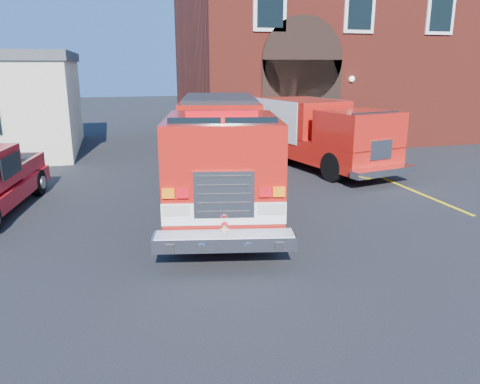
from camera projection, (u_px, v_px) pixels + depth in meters
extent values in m
plane|color=black|center=(227.00, 232.00, 10.96)|extent=(100.00, 100.00, 0.00)
cube|color=yellow|center=(436.00, 200.00, 13.53)|extent=(0.12, 3.00, 0.01)
cube|color=yellow|center=(380.00, 177.00, 16.33)|extent=(0.12, 3.00, 0.01)
cube|color=yellow|center=(341.00, 161.00, 19.12)|extent=(0.12, 3.00, 0.01)
cube|color=maroon|center=(327.00, 61.00, 25.22)|extent=(15.00, 10.00, 8.00)
cube|color=black|center=(301.00, 108.00, 20.19)|extent=(3.60, 0.12, 4.00)
cylinder|color=black|center=(303.00, 60.00, 19.66)|extent=(3.60, 0.12, 3.60)
cube|color=black|center=(270.00, 8.00, 18.73)|extent=(1.40, 0.10, 1.80)
cube|color=black|center=(360.00, 11.00, 19.73)|extent=(1.40, 0.10, 1.80)
cube|color=black|center=(441.00, 13.00, 20.74)|extent=(1.40, 0.10, 1.80)
cylinder|color=black|center=(175.00, 218.00, 10.33)|extent=(0.55, 1.11, 1.06)
cylinder|color=black|center=(271.00, 216.00, 10.44)|extent=(0.55, 1.11, 1.06)
cube|color=#B6160F|center=(221.00, 173.00, 13.29)|extent=(4.18, 9.02, 0.87)
cube|color=#B6160F|center=(219.00, 124.00, 15.14)|extent=(3.25, 4.67, 1.55)
cube|color=#B6160F|center=(222.00, 150.00, 10.28)|extent=(3.01, 3.53, 1.45)
cube|color=black|center=(223.00, 141.00, 9.01)|extent=(2.10, 0.52, 0.91)
cube|color=red|center=(222.00, 113.00, 10.07)|extent=(1.58, 0.64, 0.14)
cube|color=white|center=(224.00, 214.00, 9.03)|extent=(2.38, 0.56, 0.43)
cube|color=silver|center=(224.00, 195.00, 8.91)|extent=(1.15, 0.30, 0.91)
cube|color=silver|center=(225.00, 241.00, 8.88)|extent=(2.76, 1.08, 0.27)
cube|color=#B7B7BF|center=(182.00, 124.00, 15.08)|extent=(0.76, 3.42, 1.26)
cube|color=#B7B7BF|center=(257.00, 124.00, 15.21)|extent=(0.76, 3.42, 1.26)
sphere|color=#D1B580|center=(225.00, 231.00, 8.83)|extent=(0.16, 0.16, 0.14)
sphere|color=#D1B580|center=(225.00, 226.00, 8.80)|extent=(0.13, 0.13, 0.11)
sphere|color=#D1B580|center=(222.00, 223.00, 8.80)|extent=(0.05, 0.05, 0.04)
sphere|color=#D1B580|center=(227.00, 223.00, 8.80)|extent=(0.05, 0.05, 0.04)
ellipsoid|color=red|center=(225.00, 224.00, 8.79)|extent=(0.14, 0.14, 0.07)
cylinder|color=red|center=(225.00, 225.00, 8.79)|extent=(0.16, 0.16, 0.01)
cube|color=#B20E18|center=(3.00, 168.00, 13.56)|extent=(2.08, 2.28, 0.53)
cylinder|color=black|center=(333.00, 167.00, 15.60)|extent=(0.52, 1.04, 0.99)
cylinder|color=black|center=(378.00, 162.00, 16.49)|extent=(0.52, 1.04, 0.99)
cube|color=#B6160F|center=(313.00, 146.00, 18.13)|extent=(3.76, 7.55, 0.81)
cube|color=#B6160F|center=(294.00, 115.00, 19.02)|extent=(3.18, 4.90, 1.36)
cube|color=#B6160F|center=(359.00, 129.00, 15.72)|extent=(2.67, 2.60, 1.17)
cube|color=#B7B7BF|center=(270.00, 119.00, 18.54)|extent=(0.85, 3.72, 1.54)
cube|color=#B7B7BF|center=(317.00, 116.00, 19.55)|extent=(0.85, 3.72, 1.54)
cube|color=silver|center=(384.00, 172.00, 14.92)|extent=(2.47, 0.92, 0.23)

